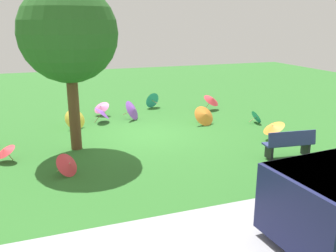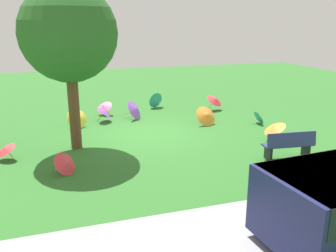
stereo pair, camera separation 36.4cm
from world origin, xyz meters
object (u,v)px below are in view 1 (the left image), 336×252
(parasol_red_0, at_px, (212,99))
(parasol_pink_3, at_px, (101,107))
(parasol_purple_1, at_px, (103,112))
(park_bench, at_px, (289,144))
(shade_tree, at_px, (68,34))
(parasol_purple_2, at_px, (133,110))
(parasol_teal_3, at_px, (257,116))
(parasol_red_4, at_px, (5,151))
(parasol_red_1, at_px, (68,164))
(parasol_yellow_2, at_px, (76,119))
(parasol_teal_5, at_px, (152,100))
(parasol_orange_2, at_px, (205,115))
(parasol_orange_0, at_px, (273,127))

(parasol_red_0, height_order, parasol_pink_3, parasol_red_0)
(parasol_pink_3, bearing_deg, parasol_purple_1, 83.93)
(park_bench, relative_size, shade_tree, 0.31)
(park_bench, xyz_separation_m, parasol_purple_2, (3.43, -6.15, -0.03))
(parasol_teal_3, xyz_separation_m, parasol_pink_3, (5.98, -3.43, 0.12))
(park_bench, height_order, parasol_red_4, park_bench)
(parasol_red_1, height_order, parasol_red_4, parasol_red_1)
(parasol_teal_3, xyz_separation_m, parasol_purple_2, (4.77, -2.32, 0.15))
(parasol_yellow_2, distance_m, parasol_red_4, 3.80)
(parasol_red_1, xyz_separation_m, parasol_teal_5, (-4.62, -7.11, 0.06))
(parasol_orange_2, xyz_separation_m, parasol_pink_3, (3.79, -2.93, -0.00))
(parasol_pink_3, bearing_deg, parasol_red_0, 172.57)
(parasol_purple_1, height_order, parasol_pink_3, parasol_purple_1)
(shade_tree, distance_m, parasol_teal_5, 7.28)
(park_bench, height_order, parasol_red_1, park_bench)
(parasol_purple_2, bearing_deg, parasol_red_0, -173.87)
(parasol_red_1, bearing_deg, park_bench, 171.98)
(parasol_orange_2, height_order, parasol_yellow_2, parasol_orange_2)
(parasol_teal_3, bearing_deg, parasol_yellow_2, -13.27)
(parasol_orange_0, distance_m, parasol_teal_3, 2.35)
(parasol_orange_0, height_order, parasol_orange_2, parasol_orange_2)
(shade_tree, height_order, parasol_red_4, shade_tree)
(parasol_pink_3, height_order, parasol_yellow_2, parasol_yellow_2)
(parasol_teal_3, relative_size, parasol_teal_5, 0.73)
(parasol_purple_1, bearing_deg, parasol_yellow_2, 27.07)
(parasol_red_1, relative_size, parasol_yellow_2, 0.84)
(parasol_teal_3, relative_size, parasol_purple_1, 0.74)
(park_bench, bearing_deg, shade_tree, -26.76)
(park_bench, height_order, parasol_teal_3, park_bench)
(parasol_orange_0, xyz_separation_m, parasol_red_4, (8.90, -0.99, -0.15))
(parasol_orange_0, relative_size, parasol_pink_3, 0.87)
(parasol_teal_3, bearing_deg, parasol_pink_3, -29.85)
(parasol_yellow_2, bearing_deg, parasol_pink_3, -127.11)
(parasol_orange_0, height_order, parasol_pink_3, parasol_orange_0)
(parasol_pink_3, bearing_deg, shade_tree, 69.60)
(parasol_red_4, bearing_deg, parasol_red_1, 135.70)
(parasol_orange_2, bearing_deg, parasol_yellow_2, -13.42)
(park_bench, bearing_deg, parasol_teal_5, -75.94)
(parasol_red_1, xyz_separation_m, parasol_red_4, (1.72, -1.68, 0.04))
(park_bench, distance_m, parasol_red_1, 6.70)
(parasol_purple_2, relative_size, parasol_pink_3, 1.10)
(park_bench, relative_size, parasol_red_0, 1.52)
(parasol_red_0, distance_m, parasol_yellow_2, 6.60)
(parasol_red_1, bearing_deg, parasol_orange_0, -174.56)
(parasol_orange_0, bearing_deg, park_bench, 71.19)
(parasol_red_1, distance_m, parasol_purple_1, 5.54)
(shade_tree, bearing_deg, parasol_purple_1, -115.15)
(parasol_teal_3, distance_m, parasol_yellow_2, 7.48)
(shade_tree, bearing_deg, parasol_purple_2, -132.27)
(parasol_red_4, bearing_deg, shade_tree, -166.80)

